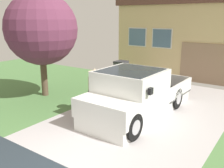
# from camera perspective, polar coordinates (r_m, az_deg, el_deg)

# --- Properties ---
(pickup_truck) EXTENTS (2.17, 5.08, 1.72)m
(pickup_truck) POSITION_cam_1_polar(r_m,az_deg,el_deg) (8.70, 4.96, -2.67)
(pickup_truck) COLOR white
(pickup_truck) RESTS_ON ground
(person_with_hat) EXTENTS (0.49, 0.45, 1.69)m
(person_with_hat) POSITION_cam_1_polar(r_m,az_deg,el_deg) (8.89, -3.94, -1.11)
(person_with_hat) COLOR #333842
(person_with_hat) RESTS_ON ground
(handbag) EXTENTS (0.37, 0.19, 0.43)m
(handbag) POSITION_cam_1_polar(r_m,az_deg,el_deg) (8.87, -4.09, -6.74)
(handbag) COLOR #232328
(handbag) RESTS_ON ground
(house_with_garage) EXTENTS (8.79, 6.04, 5.08)m
(house_with_garage) POSITION_cam_1_polar(r_m,az_deg,el_deg) (16.91, 19.55, 11.34)
(house_with_garage) COLOR #D4B982
(house_with_garage) RESTS_ON ground
(front_yard_tree) EXTENTS (3.31, 2.98, 4.43)m
(front_yard_tree) POSITION_cam_1_polar(r_m,az_deg,el_deg) (11.08, -16.32, 12.03)
(front_yard_tree) COLOR brown
(front_yard_tree) RESTS_ON ground
(wheeled_trash_bin) EXTENTS (0.60, 0.72, 1.07)m
(wheeled_trash_bin) POSITION_cam_1_polar(r_m,az_deg,el_deg) (13.91, 2.07, 3.29)
(wheeled_trash_bin) COLOR #424247
(wheeled_trash_bin) RESTS_ON ground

